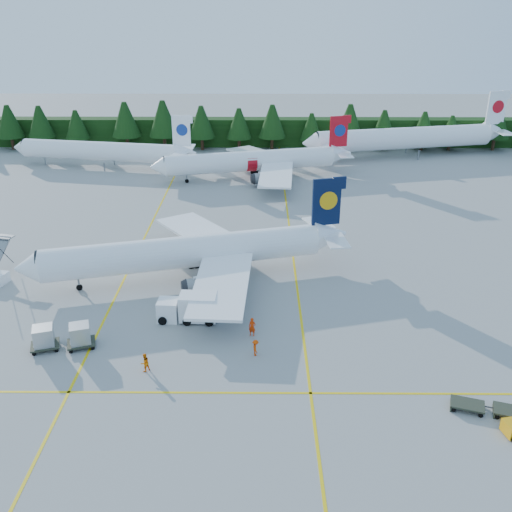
{
  "coord_description": "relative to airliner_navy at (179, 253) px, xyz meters",
  "views": [
    {
      "loc": [
        1.77,
        -44.24,
        29.55
      ],
      "look_at": [
        1.36,
        13.84,
        3.5
      ],
      "focal_mm": 40.0,
      "sensor_mm": 36.0,
      "label": 1
    }
  ],
  "objects": [
    {
      "name": "airliner_red",
      "position": [
        6.92,
        41.02,
        -0.08
      ],
      "size": [
        35.53,
        28.88,
        10.52
      ],
      "rotation": [
        0.0,
        0.0,
        0.25
      ],
      "color": "white",
      "rests_on": "ground"
    },
    {
      "name": "ground",
      "position": [
        7.45,
        -15.11,
        -3.24
      ],
      "size": [
        320.0,
        320.0,
        0.0
      ],
      "primitive_type": "plane",
      "color": "#999994",
      "rests_on": "ground"
    },
    {
      "name": "airliner_navy",
      "position": [
        0.0,
        0.0,
        0.0
      ],
      "size": [
        36.34,
        29.51,
        10.79
      ],
      "rotation": [
        0.0,
        0.0,
        0.26
      ],
      "color": "white",
      "rests_on": "ground"
    },
    {
      "name": "service_truck",
      "position": [
        1.98,
        -9.34,
        -1.83
      ],
      "size": [
        6.03,
        2.44,
        2.86
      ],
      "rotation": [
        0.0,
        0.0,
        -0.05
      ],
      "color": "silver",
      "rests_on": "ground"
    },
    {
      "name": "crew_a",
      "position": [
        8.51,
        -12.25,
        -2.3
      ],
      "size": [
        0.78,
        0.6,
        1.89
      ],
      "primitive_type": "imported",
      "rotation": [
        0.0,
        0.0,
        -0.24
      ],
      "color": "red",
      "rests_on": "ground"
    },
    {
      "name": "treeline_hedge",
      "position": [
        7.45,
        66.89,
        -0.24
      ],
      "size": [
        220.0,
        4.0,
        6.0
      ],
      "primitive_type": "cube",
      "color": "black",
      "rests_on": "ground"
    },
    {
      "name": "crew_c",
      "position": [
        8.86,
        -15.61,
        -2.45
      ],
      "size": [
        0.54,
        0.72,
        1.59
      ],
      "primitive_type": "imported",
      "rotation": [
        0.0,
        0.0,
        1.73
      ],
      "color": "#E73F04",
      "rests_on": "ground"
    },
    {
      "name": "airliner_far_left",
      "position": [
        -22.67,
        48.57,
        0.05
      ],
      "size": [
        35.91,
        9.09,
        10.51
      ],
      "rotation": [
        0.0,
        0.0,
        -0.17
      ],
      "color": "white",
      "rests_on": "ground"
    },
    {
      "name": "airliner_far_right",
      "position": [
        37.44,
        56.62,
        0.74
      ],
      "size": [
        43.12,
        12.89,
        12.7
      ],
      "rotation": [
        0.0,
        0.0,
        0.22
      ],
      "color": "white",
      "rests_on": "ground"
    },
    {
      "name": "taxi_stripe_cross",
      "position": [
        7.45,
        -21.11,
        -3.24
      ],
      "size": [
        80.0,
        0.25,
        0.01
      ],
      "primitive_type": "cube",
      "color": "yellow",
      "rests_on": "ground"
    },
    {
      "name": "taxi_stripe_a",
      "position": [
        -6.55,
        4.89,
        -3.24
      ],
      "size": [
        0.25,
        120.0,
        0.01
      ],
      "primitive_type": "cube",
      "color": "yellow",
      "rests_on": "ground"
    },
    {
      "name": "taxi_stripe_b",
      "position": [
        13.45,
        4.89,
        -3.24
      ],
      "size": [
        0.25,
        120.0,
        0.01
      ],
      "primitive_type": "cube",
      "color": "yellow",
      "rests_on": "ground"
    },
    {
      "name": "crew_b",
      "position": [
        -0.74,
        -18.09,
        -2.37
      ],
      "size": [
        1.06,
        1.06,
        1.74
      ],
      "primitive_type": "imported",
      "rotation": [
        0.0,
        0.0,
        3.93
      ],
      "color": "orange",
      "rests_on": "ground"
    },
    {
      "name": "dolly_train",
      "position": [
        28.79,
        -23.8,
        -2.76
      ],
      "size": [
        9.16,
        3.91,
        0.15
      ],
      "rotation": [
        0.0,
        0.0,
        -0.32
      ],
      "color": "#313526",
      "rests_on": "ground"
    },
    {
      "name": "uld_pair",
      "position": [
        -9.03,
        -14.55,
        -1.93
      ],
      "size": [
        6.24,
        3.04,
        1.95
      ],
      "rotation": [
        0.0,
        0.0,
        0.3
      ],
      "color": "#313526",
      "rests_on": "ground"
    }
  ]
}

